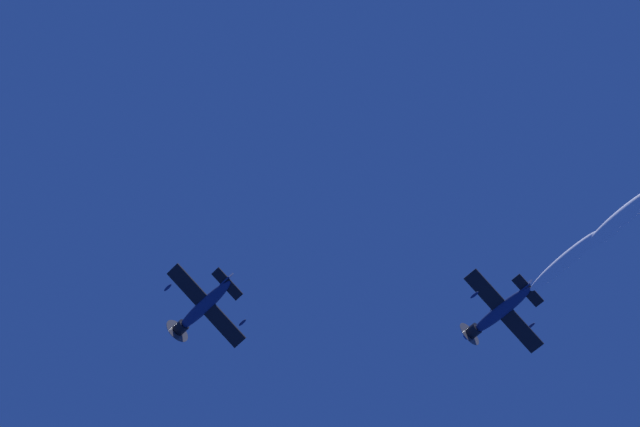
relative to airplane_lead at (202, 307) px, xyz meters
The scene contains 2 objects.
airplane_lead is the anchor object (origin of this frame).
airplane_left_wingman 23.45m from the airplane_lead, 126.47° to the right, with size 7.20×7.54×3.50m.
Camera 1 is at (-36.52, 14.93, 1.76)m, focal length 54.00 mm.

